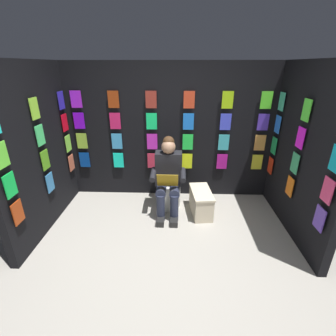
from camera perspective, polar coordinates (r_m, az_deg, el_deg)
The scene contains 7 objects.
ground_plane at distance 2.98m, azimuth -0.68°, elevation -23.30°, with size 30.00×30.00×0.00m, color #9E998E.
display_wall_back at distance 4.08m, azimuth 0.49°, elevation 8.18°, with size 3.45×0.14×2.22m.
display_wall_left at distance 3.54m, azimuth 29.11°, elevation 2.89°, with size 0.14×1.84×2.22m.
display_wall_right at distance 3.64m, azimuth -28.25°, elevation 3.56°, with size 0.14×1.84×2.22m.
toilet at distance 3.99m, azimuth 0.18°, elevation -4.20°, with size 0.41×0.55×0.77m.
person_reading at distance 3.67m, azimuth 0.05°, elevation -2.02°, with size 0.53×0.68×1.19m.
comic_longbox_near at distance 3.85m, azimuth 7.70°, elevation -7.87°, with size 0.35×0.62×0.38m.
Camera 1 is at (-0.10, 2.05, 2.15)m, focal length 26.09 mm.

